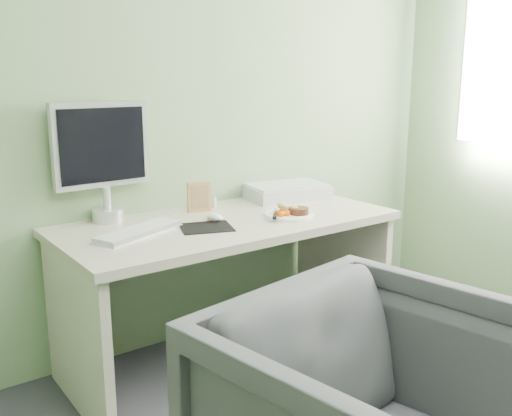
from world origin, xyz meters
TOP-DOWN VIEW (x-y plane):
  - wall_back at (0.00, 2.00)m, footprint 3.50×0.00m
  - desk at (0.00, 1.62)m, footprint 1.60×0.75m
  - plate at (0.27, 1.50)m, footprint 0.24×0.24m
  - steak at (0.31, 1.47)m, footprint 0.12×0.12m
  - potato_pile at (0.29, 1.54)m, footprint 0.12×0.10m
  - carrot_heap at (0.22, 1.48)m, footprint 0.07×0.06m
  - steak_knife at (0.18, 1.48)m, footprint 0.15×0.17m
  - mousepad at (-0.17, 1.55)m, footprint 0.28×0.27m
  - keyboard at (-0.46, 1.63)m, footprint 0.44×0.28m
  - computer_mouse at (-0.07, 1.63)m, footprint 0.06×0.11m
  - photo_frame at (-0.03, 1.84)m, footprint 0.12×0.03m
  - eyedrop_bottle at (0.08, 1.87)m, footprint 0.02×0.02m
  - scanner at (0.53, 1.84)m, footprint 0.48×0.36m
  - monitor at (-0.48, 1.94)m, footprint 0.46×0.14m

SIDE VIEW (x-z plane):
  - desk at x=0.00m, z-range 0.18..0.91m
  - mousepad at x=-0.17m, z-range 0.73..0.73m
  - plate at x=0.27m, z-range 0.73..0.74m
  - keyboard at x=-0.46m, z-range 0.74..0.76m
  - computer_mouse at x=-0.07m, z-range 0.73..0.77m
  - steak_knife at x=0.18m, z-range 0.75..0.76m
  - steak at x=0.31m, z-range 0.74..0.77m
  - eyedrop_bottle at x=0.08m, z-range 0.73..0.80m
  - carrot_heap at x=0.22m, z-range 0.74..0.78m
  - scanner at x=0.53m, z-range 0.73..0.80m
  - potato_pile at x=0.29m, z-range 0.74..0.80m
  - photo_frame at x=-0.03m, z-range 0.73..0.88m
  - monitor at x=-0.48m, z-range 0.77..1.32m
  - wall_back at x=0.00m, z-range -0.40..3.10m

